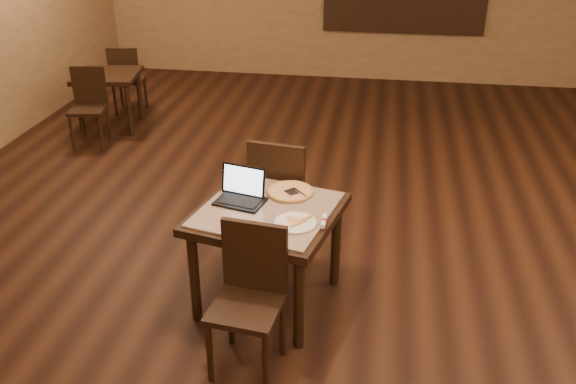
% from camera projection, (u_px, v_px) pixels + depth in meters
% --- Properties ---
extents(ground, '(10.00, 10.00, 0.00)m').
position_uv_depth(ground, '(336.00, 250.00, 5.07)').
color(ground, black).
rests_on(ground, ground).
extents(tiled_table, '(1.10, 1.10, 0.76)m').
position_uv_depth(tiled_table, '(268.00, 222.00, 4.17)').
color(tiled_table, black).
rests_on(tiled_table, ground).
extents(chair_main_near, '(0.46, 0.46, 0.95)m').
position_uv_depth(chair_main_near, '(250.00, 290.00, 3.68)').
color(chair_main_near, black).
rests_on(chair_main_near, ground).
extents(chair_main_far, '(0.50, 0.50, 1.03)m').
position_uv_depth(chair_main_far, '(281.00, 192.00, 4.75)').
color(chair_main_far, black).
rests_on(chair_main_far, ground).
extents(laptop, '(0.37, 0.32, 0.22)m').
position_uv_depth(laptop, '(242.00, 192.00, 4.22)').
color(laptop, black).
rests_on(laptop, tiled_table).
extents(plate, '(0.28, 0.28, 0.02)m').
position_uv_depth(plate, '(295.00, 223.00, 3.93)').
color(plate, white).
rests_on(plate, tiled_table).
extents(pizza_slice, '(0.24, 0.24, 0.02)m').
position_uv_depth(pizza_slice, '(295.00, 221.00, 3.92)').
color(pizza_slice, beige).
rests_on(pizza_slice, plate).
extents(pizza_pan, '(0.33, 0.33, 0.01)m').
position_uv_depth(pizza_pan, '(290.00, 193.00, 4.32)').
color(pizza_pan, silver).
rests_on(pizza_pan, tiled_table).
extents(pizza_whole, '(0.33, 0.33, 0.02)m').
position_uv_depth(pizza_whole, '(290.00, 191.00, 4.31)').
color(pizza_whole, beige).
rests_on(pizza_whole, pizza_pan).
extents(spatula, '(0.23, 0.24, 0.01)m').
position_uv_depth(spatula, '(293.00, 192.00, 4.28)').
color(spatula, silver).
rests_on(spatula, pizza_whole).
extents(napkin_roll, '(0.04, 0.15, 0.04)m').
position_uv_depth(napkin_roll, '(324.00, 221.00, 3.94)').
color(napkin_roll, white).
rests_on(napkin_roll, tiled_table).
extents(other_table_b, '(0.84, 0.84, 0.68)m').
position_uv_depth(other_table_b, '(108.00, 83.00, 7.35)').
color(other_table_b, black).
rests_on(other_table_b, ground).
extents(other_table_b_chair_near, '(0.44, 0.44, 0.88)m').
position_uv_depth(other_table_b_chair_near, '(89.00, 102.00, 6.93)').
color(other_table_b_chair_near, black).
rests_on(other_table_b_chair_near, ground).
extents(other_table_b_chair_far, '(0.44, 0.44, 0.88)m').
position_uv_depth(other_table_b_chair_far, '(126.00, 76.00, 7.83)').
color(other_table_b_chair_far, black).
rests_on(other_table_b_chair_far, ground).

